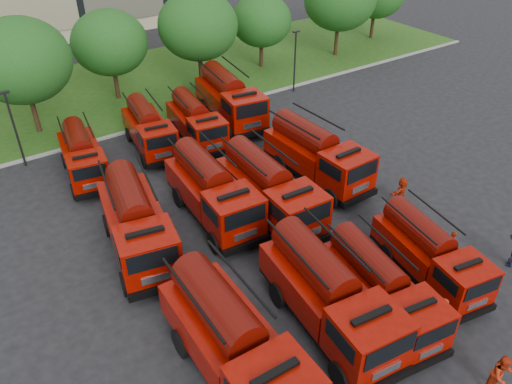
% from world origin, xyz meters
% --- Properties ---
extents(ground, '(140.00, 140.00, 0.00)m').
position_xyz_m(ground, '(0.00, 0.00, 0.00)').
color(ground, black).
rests_on(ground, ground).
extents(lawn, '(70.00, 16.00, 0.12)m').
position_xyz_m(lawn, '(0.00, 26.00, 0.06)').
color(lawn, '#1D4312').
rests_on(lawn, ground).
extents(curb, '(70.00, 0.30, 0.14)m').
position_xyz_m(curb, '(0.00, 17.90, 0.07)').
color(curb, gray).
rests_on(curb, ground).
extents(tree_2, '(6.72, 6.72, 8.22)m').
position_xyz_m(tree_2, '(-8.00, 21.50, 5.35)').
color(tree_2, '#382314').
rests_on(tree_2, ground).
extents(tree_3, '(5.88, 5.88, 7.19)m').
position_xyz_m(tree_3, '(-1.00, 24.00, 4.68)').
color(tree_3, '#382314').
rests_on(tree_3, ground).
extents(tree_4, '(6.55, 6.55, 8.01)m').
position_xyz_m(tree_4, '(6.00, 22.50, 5.22)').
color(tree_4, '#382314').
rests_on(tree_4, ground).
extents(tree_5, '(5.46, 5.46, 6.68)m').
position_xyz_m(tree_5, '(13.00, 23.50, 4.35)').
color(tree_5, '#382314').
rests_on(tree_5, ground).
extents(lamp_post_0, '(0.60, 0.25, 5.11)m').
position_xyz_m(lamp_post_0, '(-10.00, 17.20, 2.90)').
color(lamp_post_0, black).
rests_on(lamp_post_0, ground).
extents(lamp_post_1, '(0.60, 0.25, 5.11)m').
position_xyz_m(lamp_post_1, '(12.00, 17.20, 2.90)').
color(lamp_post_1, black).
rests_on(lamp_post_1, ground).
extents(fire_truck_0, '(3.10, 7.99, 3.60)m').
position_xyz_m(fire_truck_0, '(-7.15, -3.74, 1.81)').
color(fire_truck_0, black).
rests_on(fire_truck_0, ground).
extents(fire_truck_1, '(3.52, 7.90, 3.48)m').
position_xyz_m(fire_truck_1, '(-2.61, -3.81, 1.75)').
color(fire_truck_1, black).
rests_on(fire_truck_1, ground).
extents(fire_truck_2, '(3.27, 6.89, 3.01)m').
position_xyz_m(fire_truck_2, '(-0.38, -4.62, 1.52)').
color(fire_truck_2, black).
rests_on(fire_truck_2, ground).
extents(fire_truck_3, '(3.27, 6.63, 2.89)m').
position_xyz_m(fire_truck_3, '(3.24, -4.24, 1.46)').
color(fire_truck_3, black).
rests_on(fire_truck_3, ground).
extents(fire_truck_4, '(4.04, 8.02, 3.49)m').
position_xyz_m(fire_truck_4, '(-7.20, 5.19, 1.76)').
color(fire_truck_4, black).
rests_on(fire_truck_4, ground).
extents(fire_truck_5, '(3.22, 7.75, 3.45)m').
position_xyz_m(fire_truck_5, '(-2.70, 5.55, 1.74)').
color(fire_truck_5, black).
rests_on(fire_truck_5, ground).
extents(fire_truck_6, '(3.13, 7.81, 3.50)m').
position_xyz_m(fire_truck_6, '(-0.10, 3.89, 1.76)').
color(fire_truck_6, black).
rests_on(fire_truck_6, ground).
extents(fire_truck_7, '(2.97, 7.71, 3.48)m').
position_xyz_m(fire_truck_7, '(4.52, 5.42, 1.75)').
color(fire_truck_7, black).
rests_on(fire_truck_7, ground).
extents(fire_truck_8, '(3.14, 6.60, 2.89)m').
position_xyz_m(fire_truck_8, '(-7.13, 13.77, 1.45)').
color(fire_truck_8, black).
rests_on(fire_truck_8, ground).
extents(fire_truck_9, '(3.17, 6.79, 2.97)m').
position_xyz_m(fire_truck_9, '(-2.28, 14.77, 1.50)').
color(fire_truck_9, black).
rests_on(fire_truck_9, ground).
extents(fire_truck_10, '(3.12, 6.83, 3.00)m').
position_xyz_m(fire_truck_10, '(0.87, 13.95, 1.51)').
color(fire_truck_10, black).
rests_on(fire_truck_10, ground).
extents(fire_truck_11, '(3.85, 8.22, 3.60)m').
position_xyz_m(fire_truck_11, '(4.51, 15.36, 1.81)').
color(fire_truck_11, black).
rests_on(fire_truck_11, ground).
extents(firefighter_0, '(0.70, 0.54, 1.84)m').
position_xyz_m(firefighter_0, '(1.10, -6.81, 0.00)').
color(firefighter_0, '#AC280D').
rests_on(firefighter_0, ground).
extents(firefighter_2, '(0.66, 0.97, 1.53)m').
position_xyz_m(firefighter_2, '(5.39, -3.98, 0.00)').
color(firefighter_2, '#AC280D').
rests_on(firefighter_2, ground).
extents(firefighter_3, '(1.41, 1.10, 1.95)m').
position_xyz_m(firefighter_3, '(7.32, -6.05, 0.00)').
color(firefighter_3, black).
rests_on(firefighter_3, ground).
extents(firefighter_4, '(1.05, 1.05, 1.83)m').
position_xyz_m(firefighter_4, '(-2.09, 2.71, 0.00)').
color(firefighter_4, black).
rests_on(firefighter_4, ground).
extents(firefighter_5, '(1.76, 1.03, 1.78)m').
position_xyz_m(firefighter_5, '(6.76, 0.56, 0.00)').
color(firefighter_5, '#AC280D').
rests_on(firefighter_5, ground).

